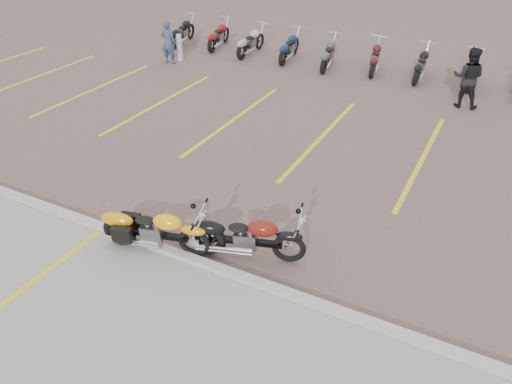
# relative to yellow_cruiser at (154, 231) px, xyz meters

# --- Properties ---
(ground) EXTENTS (100.00, 100.00, 0.00)m
(ground) POSITION_rel_yellow_cruiser_xyz_m (0.98, 2.01, -0.43)
(ground) COLOR brown
(ground) RESTS_ON ground
(concrete_apron) EXTENTS (60.00, 5.00, 0.01)m
(concrete_apron) POSITION_rel_yellow_cruiser_xyz_m (0.98, -2.49, -0.43)
(concrete_apron) COLOR #9E9B93
(concrete_apron) RESTS_ON ground
(curb) EXTENTS (60.00, 0.18, 0.12)m
(curb) POSITION_rel_yellow_cruiser_xyz_m (0.98, 0.01, -0.37)
(curb) COLOR #ADAAA3
(curb) RESTS_ON ground
(parking_stripes) EXTENTS (38.00, 5.50, 0.01)m
(parking_stripes) POSITION_rel_yellow_cruiser_xyz_m (0.98, 6.01, -0.43)
(parking_stripes) COLOR yellow
(parking_stripes) RESTS_ON ground
(yellow_cruiser) EXTENTS (2.08, 0.64, 0.87)m
(yellow_cruiser) POSITION_rel_yellow_cruiser_xyz_m (0.00, 0.00, 0.00)
(yellow_cruiser) COLOR black
(yellow_cruiser) RESTS_ON ground
(flame_cruiser) EXTENTS (2.06, 0.77, 0.87)m
(flame_cruiser) POSITION_rel_yellow_cruiser_xyz_m (1.61, 0.59, 0.00)
(flame_cruiser) COLOR black
(flame_cruiser) RESTS_ON ground
(person_a) EXTENTS (0.62, 0.45, 1.59)m
(person_a) POSITION_rel_yellow_cruiser_xyz_m (-6.56, 9.47, 0.36)
(person_a) COLOR navy
(person_a) RESTS_ON ground
(person_b) EXTENTS (0.90, 0.71, 1.83)m
(person_b) POSITION_rel_yellow_cruiser_xyz_m (4.02, 10.11, 0.48)
(person_b) COLOR black
(person_b) RESTS_ON ground
(bollard) EXTENTS (0.16, 0.16, 1.00)m
(bollard) POSITION_rel_yellow_cruiser_xyz_m (-6.41, 9.94, 0.07)
(bollard) COLOR silver
(bollard) RESTS_ON ground
(bg_bike_row) EXTENTS (19.01, 2.06, 1.10)m
(bg_bike_row) POSITION_rel_yellow_cruiser_xyz_m (1.42, 11.88, 0.12)
(bg_bike_row) COLOR black
(bg_bike_row) RESTS_ON ground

